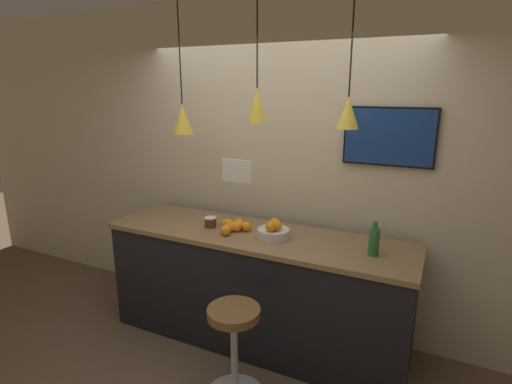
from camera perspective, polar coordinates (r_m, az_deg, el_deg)
name	(u,v)px	position (r m, az deg, el deg)	size (l,w,h in m)	color
back_wall	(279,168)	(3.57, 3.24, 3.51)	(8.00, 0.06, 2.90)	beige
service_counter	(256,287)	(3.49, 0.00, -13.47)	(2.56, 0.71, 0.98)	black
bar_stool	(234,341)	(2.92, -3.14, -20.48)	(0.43, 0.43, 0.71)	#B7B7BC
fruit_bowl	(274,231)	(3.17, 2.53, -5.57)	(0.26, 0.26, 0.16)	beige
orange_pile	(233,226)	(3.33, -3.34, -4.90)	(0.28, 0.29, 0.09)	orange
juice_bottle	(374,241)	(2.96, 16.49, -6.72)	(0.08, 0.08, 0.25)	#286B33
spread_jar	(210,222)	(3.44, -6.53, -4.29)	(0.10, 0.10, 0.09)	#562D19
pendant_lamp_left	(183,118)	(3.46, -10.44, 10.31)	(0.17, 0.17, 1.04)	black
pendant_lamp_middle	(257,104)	(3.09, 0.16, 12.42)	(0.15, 0.15, 0.92)	black
pendant_lamp_right	(348,112)	(2.87, 13.00, 11.09)	(0.16, 0.16, 0.94)	black
mounted_tv	(389,137)	(3.23, 18.46, 7.50)	(0.68, 0.04, 0.45)	black
hanging_menu_board	(237,171)	(2.90, -2.76, 3.01)	(0.24, 0.01, 0.17)	silver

